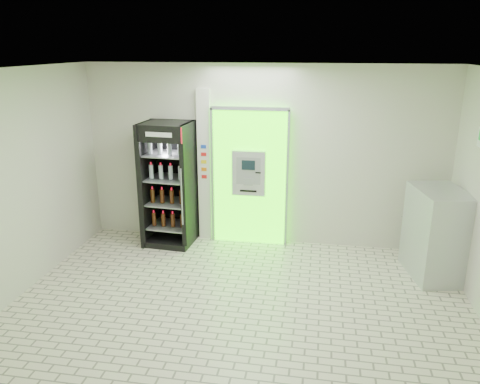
# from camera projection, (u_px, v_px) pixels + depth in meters

# --- Properties ---
(ground) EXTENTS (6.00, 6.00, 0.00)m
(ground) POSITION_uv_depth(u_px,v_px,m) (236.00, 318.00, 5.86)
(ground) COLOR beige
(ground) RESTS_ON ground
(room_shell) EXTENTS (6.00, 6.00, 6.00)m
(room_shell) POSITION_uv_depth(u_px,v_px,m) (235.00, 176.00, 5.31)
(room_shell) COLOR beige
(room_shell) RESTS_ON ground
(atm_assembly) EXTENTS (1.30, 0.24, 2.33)m
(atm_assembly) POSITION_uv_depth(u_px,v_px,m) (250.00, 176.00, 7.81)
(atm_assembly) COLOR #32FF03
(atm_assembly) RESTS_ON ground
(pillar) EXTENTS (0.22, 0.11, 2.60)m
(pillar) POSITION_uv_depth(u_px,v_px,m) (205.00, 166.00, 7.93)
(pillar) COLOR silver
(pillar) RESTS_ON ground
(beverage_cooler) EXTENTS (0.83, 0.77, 2.08)m
(beverage_cooler) POSITION_uv_depth(u_px,v_px,m) (169.00, 187.00, 7.83)
(beverage_cooler) COLOR black
(beverage_cooler) RESTS_ON ground
(steel_cabinet) EXTENTS (0.84, 1.09, 1.31)m
(steel_cabinet) POSITION_uv_depth(u_px,v_px,m) (437.00, 234.00, 6.77)
(steel_cabinet) COLOR #B6B8BE
(steel_cabinet) RESTS_ON ground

